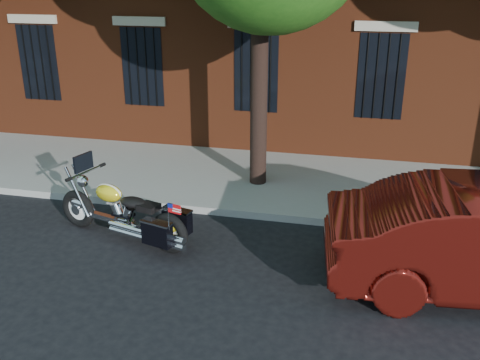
# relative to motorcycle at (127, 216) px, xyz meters

# --- Properties ---
(ground) EXTENTS (120.00, 120.00, 0.00)m
(ground) POSITION_rel_motorcycle_xyz_m (1.25, 0.09, -0.50)
(ground) COLOR black
(ground) RESTS_ON ground
(curb) EXTENTS (40.00, 0.16, 0.15)m
(curb) POSITION_rel_motorcycle_xyz_m (1.25, 1.47, -0.43)
(curb) COLOR gray
(curb) RESTS_ON ground
(sidewalk) EXTENTS (40.00, 3.60, 0.15)m
(sidewalk) POSITION_rel_motorcycle_xyz_m (1.25, 3.35, -0.43)
(sidewalk) COLOR gray
(sidewalk) RESTS_ON ground
(motorcycle) EXTENTS (2.77, 1.36, 1.49)m
(motorcycle) POSITION_rel_motorcycle_xyz_m (0.00, 0.00, 0.00)
(motorcycle) COLOR black
(motorcycle) RESTS_ON ground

